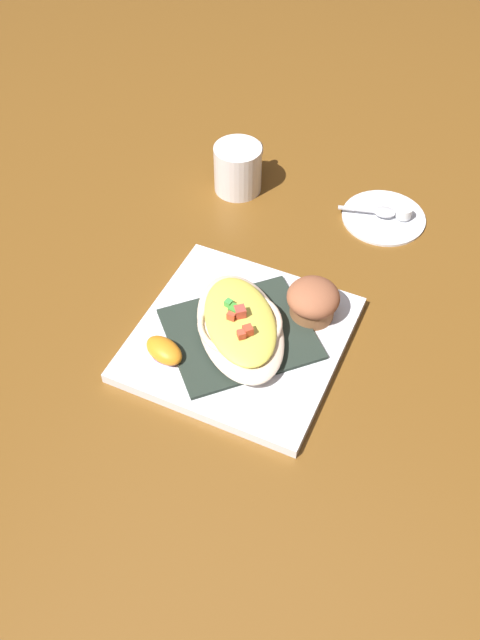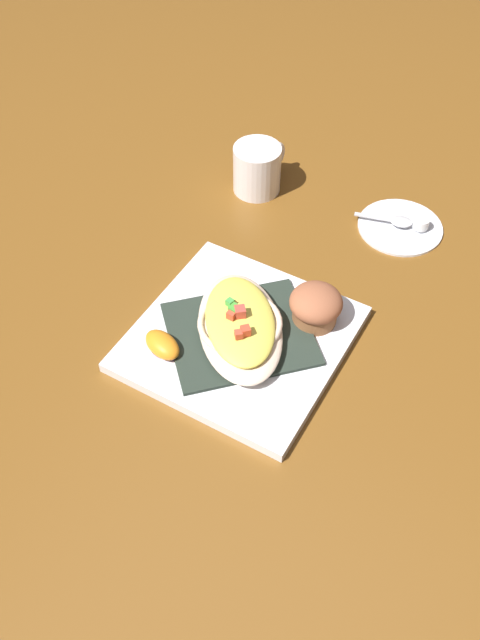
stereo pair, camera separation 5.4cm
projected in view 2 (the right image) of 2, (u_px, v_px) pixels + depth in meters
ground_plane at (240, 342)px, 0.91m from camera, size 2.60×2.60×0.00m
square_plate at (240, 339)px, 0.90m from camera, size 0.29×0.29×0.02m
folded_napkin at (240, 334)px, 0.89m from camera, size 0.24×0.24×0.01m
gratin_dish at (240, 324)px, 0.88m from camera, size 0.22×0.19×0.05m
muffin at (316, 306)px, 0.89m from camera, size 0.07×0.07×0.05m
orange_garnish at (163, 345)px, 0.87m from camera, size 0.05×0.06×0.03m
coffee_mug at (258, 171)px, 1.09m from camera, size 0.10×0.08×0.08m
creamer_saucer at (400, 226)px, 1.05m from camera, size 0.13×0.13×0.01m
spoon at (398, 221)px, 1.05m from camera, size 0.03×0.09×0.01m
creamer_cup_0 at (421, 223)px, 1.04m from camera, size 0.02×0.02×0.02m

